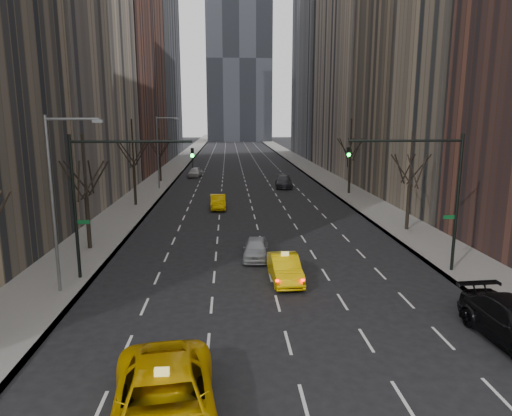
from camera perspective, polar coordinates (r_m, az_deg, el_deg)
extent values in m
plane|color=black|center=(16.06, 6.02, -23.02)|extent=(400.00, 400.00, 0.00)
cube|color=slate|center=(84.14, -10.24, 4.99)|extent=(4.50, 320.00, 0.15)
cube|color=slate|center=(84.82, 6.50, 5.14)|extent=(4.50, 320.00, 0.15)
cube|color=brown|center=(82.38, -17.95, 19.81)|extent=(14.00, 28.00, 44.00)
cube|color=slate|center=(112.71, -14.20, 21.67)|extent=(14.00, 30.00, 60.00)
cube|color=tan|center=(82.24, 14.56, 22.13)|extent=(14.00, 28.00, 50.00)
cube|color=slate|center=(112.46, 9.50, 21.36)|extent=(14.00, 30.00, 58.00)
cylinder|color=black|center=(33.30, -20.24, -1.74)|extent=(0.28, 0.28, 3.57)
cylinder|color=black|center=(32.69, -20.70, 4.95)|extent=(0.16, 0.16, 4.25)
cylinder|color=black|center=(33.55, -19.93, 3.61)|extent=(0.42, 1.80, 2.52)
cylinder|color=black|center=(32.84, -19.09, 3.51)|extent=(1.74, 0.72, 2.52)
cylinder|color=black|center=(32.08, -19.75, 3.30)|extent=(1.46, 1.25, 2.52)
cylinder|color=black|center=(32.04, -21.28, 3.18)|extent=(0.42, 1.80, 2.52)
cylinder|color=black|center=(32.76, -22.09, 3.29)|extent=(1.74, 0.72, 2.52)
cylinder|color=black|center=(33.51, -21.40, 3.50)|extent=(1.46, 1.25, 2.52)
cylinder|color=black|center=(48.54, -14.91, 2.74)|extent=(0.28, 0.28, 3.99)
cylinder|color=black|center=(48.12, -15.18, 7.89)|extent=(0.16, 0.16, 4.75)
cylinder|color=black|center=(48.99, -14.74, 6.62)|extent=(0.42, 1.80, 2.52)
cylinder|color=black|center=(48.32, -14.09, 6.59)|extent=(1.74, 0.72, 2.52)
cylinder|color=black|center=(47.52, -14.46, 6.50)|extent=(1.46, 1.25, 2.52)
cylinder|color=black|center=(47.39, -15.49, 6.44)|extent=(0.42, 1.80, 2.52)
cylinder|color=black|center=(48.07, -16.13, 6.46)|extent=(1.74, 0.72, 2.52)
cylinder|color=black|center=(48.87, -15.74, 6.56)|extent=(1.46, 1.25, 2.52)
cylinder|color=black|center=(66.18, -11.87, 4.79)|extent=(0.28, 0.28, 3.36)
cylinder|color=black|center=(65.88, -12.00, 7.97)|extent=(0.16, 0.16, 4.00)
cylinder|color=black|center=(66.74, -11.74, 7.35)|extent=(0.42, 1.80, 2.52)
cylinder|color=black|center=(66.10, -11.24, 7.34)|extent=(1.74, 0.72, 2.52)
cylinder|color=black|center=(65.28, -11.46, 7.28)|extent=(1.46, 1.25, 2.52)
cylinder|color=black|center=(65.11, -12.21, 7.24)|extent=(0.42, 1.80, 2.52)
cylinder|color=black|center=(65.76, -12.71, 7.26)|extent=(1.74, 0.72, 2.52)
cylinder|color=black|center=(66.57, -12.47, 7.31)|extent=(1.46, 1.25, 2.52)
cylinder|color=black|center=(38.55, 18.45, 0.08)|extent=(0.28, 0.28, 3.57)
cylinder|color=black|center=(38.02, 18.82, 5.87)|extent=(0.16, 0.16, 4.25)
cylinder|color=black|center=(38.95, 18.47, 4.68)|extent=(0.42, 1.80, 2.52)
cylinder|color=black|center=(38.69, 19.69, 4.56)|extent=(1.74, 0.72, 2.52)
cylinder|color=black|center=(37.86, 19.97, 4.41)|extent=(1.46, 1.25, 2.52)
cylinder|color=black|center=(37.27, 19.01, 4.37)|extent=(0.42, 1.80, 2.52)
cylinder|color=black|center=(37.54, 17.76, 4.49)|extent=(1.74, 0.72, 2.52)
cylinder|color=black|center=(38.38, 17.51, 4.65)|extent=(1.46, 1.25, 2.52)
cylinder|color=black|center=(55.40, 11.60, 3.90)|extent=(0.28, 0.28, 3.99)
cylinder|color=black|center=(55.03, 11.78, 8.42)|extent=(0.16, 0.16, 4.75)
cylinder|color=black|center=(55.95, 11.66, 7.29)|extent=(0.42, 1.80, 2.52)
cylinder|color=black|center=(55.59, 12.47, 7.23)|extent=(1.74, 0.72, 2.52)
cylinder|color=black|center=(54.74, 12.56, 7.17)|extent=(1.46, 1.25, 2.52)
cylinder|color=black|center=(54.24, 11.81, 7.17)|extent=(0.42, 1.80, 2.52)
cylinder|color=black|center=(54.61, 10.99, 7.22)|extent=(1.74, 0.72, 2.52)
cylinder|color=black|center=(55.46, 10.92, 7.29)|extent=(1.46, 1.25, 2.52)
cylinder|color=black|center=(26.91, -21.71, 0.01)|extent=(0.18, 0.18, 8.00)
cylinder|color=black|center=(25.64, -15.32, 8.01)|extent=(6.50, 0.14, 0.14)
imported|color=black|center=(25.24, -7.94, 6.21)|extent=(0.18, 0.22, 1.10)
sphere|color=#0CFF33|center=(25.05, -7.98, 6.51)|extent=(0.20, 0.20, 0.20)
cube|color=#0C5926|center=(26.94, -20.78, -1.65)|extent=(0.70, 0.04, 0.22)
cylinder|color=black|center=(28.72, 23.83, 0.52)|extent=(0.18, 0.18, 8.00)
cylinder|color=black|center=(26.98, 18.24, 7.99)|extent=(6.50, 0.14, 0.14)
imported|color=black|center=(26.03, 11.41, 6.24)|extent=(0.18, 0.22, 1.10)
sphere|color=#0CFF33|center=(25.84, 11.53, 6.54)|extent=(0.20, 0.20, 0.20)
cube|color=#0C5926|center=(28.69, 23.00, -1.06)|extent=(0.70, 0.04, 0.22)
cylinder|color=slate|center=(25.10, -24.06, 0.23)|extent=(0.16, 0.16, 9.00)
cylinder|color=slate|center=(24.28, -21.96, 10.28)|extent=(2.60, 0.14, 0.14)
cube|color=slate|center=(23.93, -19.18, 10.22)|extent=(0.50, 0.22, 0.15)
cylinder|color=slate|center=(58.91, -12.18, 6.76)|extent=(0.16, 0.16, 9.00)
cylinder|color=slate|center=(58.56, -11.08, 10.99)|extent=(2.60, 0.14, 0.14)
cube|color=slate|center=(58.42, -9.89, 10.93)|extent=(0.50, 0.22, 0.15)
imported|color=#E0AA04|center=(14.48, -11.41, -23.00)|extent=(3.88, 7.01, 1.86)
imported|color=yellow|center=(25.82, 3.62, -7.51)|extent=(1.72, 4.48, 1.46)
imported|color=#94969B|center=(29.73, 0.00, -5.06)|extent=(1.98, 4.08, 1.34)
imported|color=#DFAA04|center=(45.89, -4.77, 0.77)|extent=(1.63, 4.30, 1.40)
imported|color=#303035|center=(59.87, 3.49, 3.31)|extent=(2.52, 5.38, 1.52)
imported|color=#BDBDBD|center=(71.00, -7.61, 4.46)|extent=(2.31, 4.51, 1.47)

